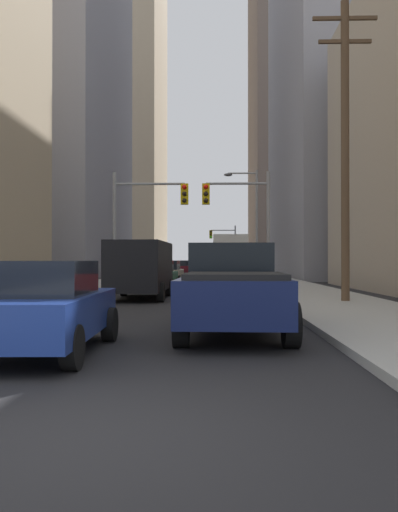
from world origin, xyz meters
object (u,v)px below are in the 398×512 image
(sedan_red, at_px, (227,278))
(traffic_signal_far_right, at_px, (224,241))
(sedan_beige, at_px, (166,273))
(pickup_truck_navy, at_px, (232,289))
(traffic_signal_near_right, at_px, (240,211))
(sedan_green, at_px, (156,275))
(sedan_blue, at_px, (41,307))
(sedan_maroon, at_px, (185,268))
(traffic_signal_near_left, at_px, (147,211))
(city_bus, at_px, (229,255))
(cargo_van_black, at_px, (141,266))

(sedan_red, height_order, traffic_signal_far_right, traffic_signal_far_right)
(sedan_beige, bearing_deg, traffic_signal_far_right, 83.37)
(pickup_truck_navy, height_order, sedan_beige, pickup_truck_navy)
(sedan_red, distance_m, traffic_signal_near_right, 4.74)
(sedan_green, bearing_deg, sedan_beige, 90.21)
(sedan_blue, distance_m, sedan_beige, 24.25)
(pickup_truck_navy, relative_size, sedan_blue, 1.28)
(pickup_truck_navy, bearing_deg, sedan_maroon, 94.31)
(traffic_signal_near_left, xyz_separation_m, traffic_signal_far_right, (4.70, 42.24, -0.02))
(traffic_signal_near_left, bearing_deg, sedan_green, -13.36)
(city_bus, distance_m, sedan_beige, 12.06)
(sedan_green, relative_size, sedan_beige, 1.00)
(sedan_green, distance_m, traffic_signal_near_right, 5.33)
(cargo_van_black, bearing_deg, traffic_signal_far_right, 85.02)
(cargo_van_black, relative_size, traffic_signal_near_right, 0.88)
(sedan_blue, relative_size, traffic_signal_near_left, 0.71)
(sedan_beige, bearing_deg, traffic_signal_near_right, -53.69)
(sedan_red, height_order, sedan_green, same)
(sedan_blue, height_order, sedan_beige, same)
(sedan_green, relative_size, traffic_signal_far_right, 0.71)
(sedan_beige, bearing_deg, sedan_blue, -89.72)
(sedan_maroon, relative_size, traffic_signal_far_right, 0.70)
(sedan_blue, bearing_deg, city_bus, 83.43)
(city_bus, distance_m, traffic_signal_far_right, 25.31)
(city_bus, bearing_deg, pickup_truck_navy, -91.53)
(traffic_signal_near_right, distance_m, traffic_signal_far_right, 42.24)
(pickup_truck_navy, xyz_separation_m, sedan_green, (-3.31, 15.78, -0.16))
(sedan_red, xyz_separation_m, traffic_signal_near_left, (-3.98, 3.38, 3.27))
(sedan_red, bearing_deg, sedan_beige, 111.02)
(traffic_signal_near_left, bearing_deg, city_bus, 74.65)
(traffic_signal_near_right, bearing_deg, sedan_green, -178.43)
(sedan_blue, xyz_separation_m, traffic_signal_far_right, (4.12, 60.72, 3.25))
(cargo_van_black, distance_m, traffic_signal_near_left, 6.48)
(city_bus, distance_m, cargo_van_black, 23.25)
(pickup_truck_navy, relative_size, sedan_green, 1.28)
(sedan_blue, bearing_deg, sedan_red, 77.34)
(traffic_signal_near_left, bearing_deg, sedan_beige, 85.40)
(sedan_maroon, xyz_separation_m, traffic_signal_near_left, (-0.47, -28.27, 3.27))
(sedan_green, distance_m, traffic_signal_far_right, 42.69)
(city_bus, height_order, cargo_van_black, city_bus)
(cargo_van_black, relative_size, sedan_red, 1.23)
(sedan_blue, distance_m, sedan_maroon, 46.76)
(sedan_green, bearing_deg, traffic_signal_near_left, 166.64)
(traffic_signal_near_right, bearing_deg, traffic_signal_far_right, 90.00)
(sedan_blue, bearing_deg, sedan_green, 90.30)
(cargo_van_black, xyz_separation_m, sedan_red, (3.47, 2.47, -0.52))
(sedan_red, distance_m, sedan_beige, 9.79)
(pickup_truck_navy, distance_m, sedan_blue, 4.13)
(cargo_van_black, height_order, sedan_maroon, cargo_van_black)
(traffic_signal_near_right, bearing_deg, sedan_beige, 126.31)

